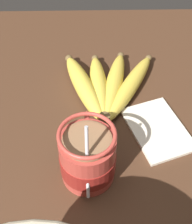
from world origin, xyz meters
The scene contains 4 objects.
table centered at (0.00, 0.00, 1.42)cm, with size 96.50×96.50×2.84cm.
coffee_mug centered at (-2.30, 3.75, 7.32)cm, with size 13.13×8.58×13.64cm.
banana_bunch centered at (16.27, 0.23, 4.53)cm, with size 21.50×20.38×4.12cm.
napkin centered at (6.29, -8.73, 3.14)cm, with size 15.40×12.98×0.60cm.
Camera 1 is at (-28.93, 3.05, 46.53)cm, focal length 50.00 mm.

